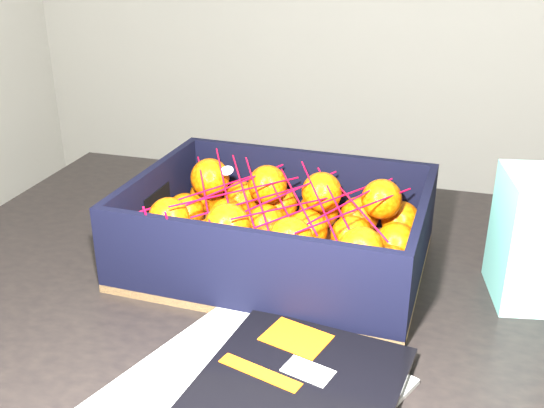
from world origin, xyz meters
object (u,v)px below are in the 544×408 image
(table, at_px, (311,336))
(produce_crate, at_px, (278,240))
(retail_carton, at_px, (529,238))
(magazine_stack, at_px, (258,399))

(table, relative_size, produce_crate, 2.93)
(table, height_order, retail_carton, retail_carton)
(table, height_order, magazine_stack, magazine_stack)
(produce_crate, relative_size, retail_carton, 2.38)
(produce_crate, xyz_separation_m, retail_carton, (0.34, 0.02, 0.05))
(magazine_stack, relative_size, produce_crate, 0.81)
(table, xyz_separation_m, magazine_stack, (0.01, -0.27, 0.11))
(retail_carton, bearing_deg, produce_crate, 170.82)
(table, relative_size, magazine_stack, 3.60)
(magazine_stack, bearing_deg, produce_crate, 104.03)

